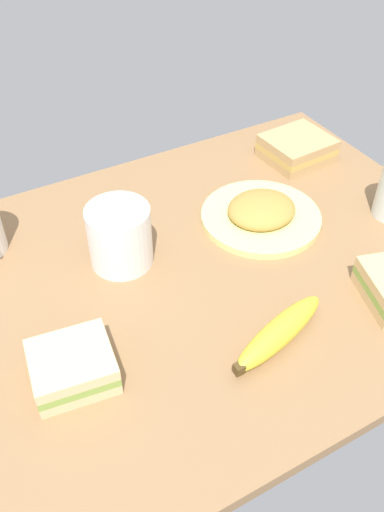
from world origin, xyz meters
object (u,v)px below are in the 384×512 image
plate_of_food (261,213)px  coffee_mug_black (120,235)px  banana (279,332)px  sandwich_side (297,148)px  sandwich_main (73,367)px

plate_of_food → coffee_mug_black: coffee_mug_black is taller
plate_of_food → banana: plate_of_food is taller
coffee_mug_black → banana: size_ratio=0.67×
sandwich_side → plate_of_food: bearing=-143.2°
sandwich_side → banana: sandwich_side is taller
sandwich_main → sandwich_side: bearing=26.6°
sandwich_main → coffee_mug_black: bearing=50.8°
plate_of_food → sandwich_side: bearing=36.8°
coffee_mug_black → banana: 27.02cm
banana → sandwich_main: bearing=163.4°
coffee_mug_black → plate_of_food: bearing=-4.9°
plate_of_food → sandwich_side: (16.62, 12.44, 0.84)cm
plate_of_food → sandwich_main: sandwich_main is taller
sandwich_main → banana: bearing=-16.6°
sandwich_main → banana: size_ratio=0.63×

